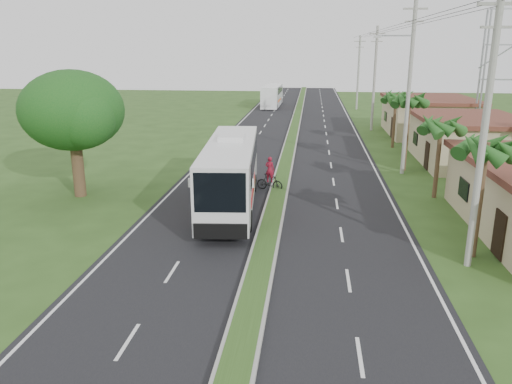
# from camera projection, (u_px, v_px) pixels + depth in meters

# --- Properties ---
(ground) EXTENTS (180.00, 180.00, 0.00)m
(ground) POSITION_uv_depth(u_px,v_px,m) (259.00, 276.00, 19.67)
(ground) COLOR #2B471A
(ground) RESTS_ON ground
(road_asphalt) EXTENTS (14.00, 160.00, 0.02)m
(road_asphalt) POSITION_uv_depth(u_px,v_px,m) (286.00, 164.00, 38.77)
(road_asphalt) COLOR black
(road_asphalt) RESTS_ON ground
(median_strip) EXTENTS (1.20, 160.00, 0.18)m
(median_strip) POSITION_uv_depth(u_px,v_px,m) (286.00, 163.00, 38.74)
(median_strip) COLOR gray
(median_strip) RESTS_ON ground
(lane_edge_left) EXTENTS (0.12, 160.00, 0.01)m
(lane_edge_left) POSITION_uv_depth(u_px,v_px,m) (201.00, 162.00, 39.48)
(lane_edge_left) COLOR silver
(lane_edge_left) RESTS_ON ground
(lane_edge_right) EXTENTS (0.12, 160.00, 0.01)m
(lane_edge_right) POSITION_uv_depth(u_px,v_px,m) (373.00, 167.00, 38.06)
(lane_edge_right) COLOR silver
(lane_edge_right) RESTS_ON ground
(shop_mid) EXTENTS (7.60, 10.60, 3.67)m
(shop_mid) POSITION_uv_depth(u_px,v_px,m) (468.00, 140.00, 38.69)
(shop_mid) COLOR tan
(shop_mid) RESTS_ON ground
(shop_far) EXTENTS (8.60, 11.60, 3.82)m
(shop_far) POSITION_uv_depth(u_px,v_px,m) (428.00, 116.00, 52.04)
(shop_far) COLOR tan
(shop_far) RESTS_ON ground
(palm_verge_a) EXTENTS (2.40, 2.40, 5.45)m
(palm_verge_a) POSITION_uv_depth(u_px,v_px,m) (486.00, 149.00, 20.27)
(palm_verge_a) COLOR #473321
(palm_verge_a) RESTS_ON ground
(palm_verge_b) EXTENTS (2.40, 2.40, 5.05)m
(palm_verge_b) POSITION_uv_depth(u_px,v_px,m) (441.00, 126.00, 28.93)
(palm_verge_b) COLOR #473321
(palm_verge_b) RESTS_ON ground
(palm_verge_c) EXTENTS (2.40, 2.40, 5.85)m
(palm_verge_c) POSITION_uv_depth(u_px,v_px,m) (410.00, 100.00, 35.47)
(palm_verge_c) COLOR #473321
(palm_verge_c) RESTS_ON ground
(palm_verge_d) EXTENTS (2.40, 2.40, 5.25)m
(palm_verge_d) POSITION_uv_depth(u_px,v_px,m) (396.00, 97.00, 44.17)
(palm_verge_d) COLOR #473321
(palm_verge_d) RESTS_ON ground
(shade_tree) EXTENTS (6.30, 6.00, 7.54)m
(shade_tree) POSITION_uv_depth(u_px,v_px,m) (71.00, 113.00, 29.13)
(shade_tree) COLOR #473321
(shade_tree) RESTS_ON ground
(utility_pole_a) EXTENTS (1.60, 0.28, 11.00)m
(utility_pole_a) POSITION_uv_depth(u_px,v_px,m) (484.00, 129.00, 19.11)
(utility_pole_a) COLOR gray
(utility_pole_a) RESTS_ON ground
(utility_pole_b) EXTENTS (3.20, 0.28, 12.00)m
(utility_pole_b) POSITION_uv_depth(u_px,v_px,m) (409.00, 85.00, 34.24)
(utility_pole_b) COLOR gray
(utility_pole_b) RESTS_ON ground
(utility_pole_c) EXTENTS (1.60, 0.28, 11.00)m
(utility_pole_c) POSITION_uv_depth(u_px,v_px,m) (375.00, 78.00, 53.50)
(utility_pole_c) COLOR gray
(utility_pole_c) RESTS_ON ground
(utility_pole_d) EXTENTS (1.60, 0.28, 10.50)m
(utility_pole_d) POSITION_uv_depth(u_px,v_px,m) (358.00, 72.00, 72.68)
(utility_pole_d) COLOR gray
(utility_pole_d) RESTS_ON ground
(coach_bus_main) EXTENTS (3.55, 12.46, 3.97)m
(coach_bus_main) POSITION_uv_depth(u_px,v_px,m) (231.00, 169.00, 27.83)
(coach_bus_main) COLOR silver
(coach_bus_main) RESTS_ON ground
(coach_bus_far) EXTENTS (2.61, 11.17, 3.24)m
(coach_bus_far) POSITION_uv_depth(u_px,v_px,m) (272.00, 95.00, 77.39)
(coach_bus_far) COLOR white
(coach_bus_far) RESTS_ON ground
(motorcyclist) EXTENTS (1.81, 1.01, 2.18)m
(motorcyclist) POSITION_uv_depth(u_px,v_px,m) (270.00, 179.00, 31.42)
(motorcyclist) COLOR black
(motorcyclist) RESTS_ON ground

